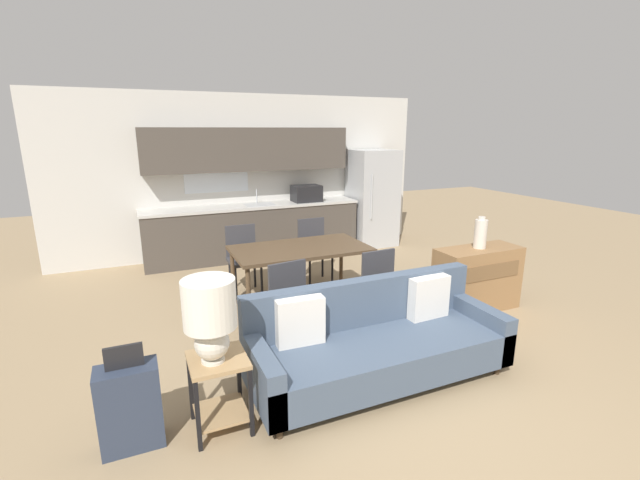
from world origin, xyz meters
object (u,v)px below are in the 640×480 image
table_lamp (210,313)px  dining_chair_far_right (314,247)px  couch (375,342)px  dining_chair_far_left (243,255)px  refrigerator (372,198)px  side_table (219,382)px  vase (480,233)px  suitcase (130,406)px  dining_chair_near_right (371,282)px  dining_table (300,252)px  credenza (477,279)px  dining_chair_near_left (282,296)px

table_lamp → dining_chair_far_right: (1.89, 2.66, -0.41)m
couch → dining_chair_far_left: bearing=102.5°
refrigerator → couch: (-2.27, -3.95, -0.55)m
refrigerator → side_table: refrigerator is taller
refrigerator → vase: bearing=-96.9°
suitcase → refrigerator: bearing=43.6°
vase → dining_chair_near_right: bearing=175.7°
dining_table → credenza: bearing=-25.6°
credenza → suitcase: same height
refrigerator → table_lamp: bearing=-131.8°
credenza → suitcase: (-3.85, -0.88, -0.07)m
suitcase → vase: bearing=13.0°
dining_table → table_lamp: table_lamp is taller
couch → dining_chair_near_left: bearing=120.3°
dining_table → couch: size_ratio=0.72×
dining_chair_far_right → dining_table: bearing=-123.3°
dining_table → dining_chair_far_right: 0.95m
dining_table → dining_chair_near_left: (-0.50, -0.79, -0.19)m
refrigerator → dining_table: refrigerator is taller
couch → dining_chair_near_right: bearing=62.1°
dining_table → dining_chair_near_right: size_ratio=1.80×
dining_chair_far_left → dining_chair_far_right: size_ratio=1.00×
dining_chair_near_right → refrigerator: bearing=-123.8°
dining_chair_far_left → dining_chair_near_right: size_ratio=1.00×
dining_table → side_table: bearing=-125.9°
dining_table → dining_chair_far_right: size_ratio=1.80×
refrigerator → dining_chair_far_left: 3.20m
dining_chair_near_left → dining_chair_far_left: size_ratio=1.00×
refrigerator → vase: (-0.38, -3.14, 0.05)m
table_lamp → suitcase: (-0.56, 0.08, -0.61)m
vase → dining_chair_near_right: 1.47m
couch → dining_chair_near_left: (-0.54, 0.92, 0.18)m
side_table → dining_chair_far_left: bearing=72.5°
dining_chair_far_left → suitcase: dining_chair_far_left is taller
refrigerator → dining_chair_near_left: (-2.81, -3.03, -0.38)m
vase → dining_chair_near_left: 2.47m
dining_chair_near_left → credenza: bearing=168.5°
couch → suitcase: (-1.96, -0.08, -0.02)m
couch → table_lamp: 1.54m
dining_chair_near_right → dining_chair_far_left: bearing=-59.8°
side_table → dining_chair_near_left: (0.83, 1.06, 0.13)m
dining_chair_far_left → dining_chair_far_right: 1.03m
dining_table → suitcase: bearing=-137.0°
dining_chair_far_right → dining_chair_near_right: bearing=-89.7°
vase → suitcase: 4.00m
table_lamp → dining_chair_near_left: table_lamp is taller
credenza → dining_chair_far_right: bearing=129.6°
side_table → dining_chair_near_right: dining_chair_near_right is taller
table_lamp → dining_chair_far_right: 3.29m
vase → table_lamp: bearing=-163.6°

